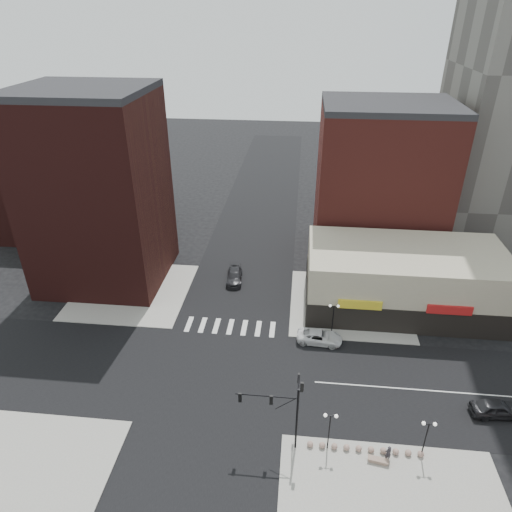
{
  "coord_description": "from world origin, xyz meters",
  "views": [
    {
      "loc": [
        7.57,
        -35.31,
        34.21
      ],
      "look_at": [
        3.21,
        6.38,
        11.0
      ],
      "focal_mm": 32.0,
      "sensor_mm": 36.0,
      "label": 1
    }
  ],
  "objects_px": {
    "stone_bench": "(378,460)",
    "street_lamp_se_b": "(428,431)",
    "street_lamp_ne": "(334,312)",
    "pedestrian": "(388,453)",
    "dark_sedan_north": "(234,276)",
    "street_lamp_se_a": "(330,423)",
    "white_suv": "(319,337)",
    "dark_sedan_east": "(497,408)",
    "traffic_signal": "(286,403)"
  },
  "relations": [
    {
      "from": "pedestrian",
      "to": "traffic_signal",
      "type": "bearing_deg",
      "value": -24.41
    },
    {
      "from": "dark_sedan_north",
      "to": "stone_bench",
      "type": "bearing_deg",
      "value": -64.29
    },
    {
      "from": "white_suv",
      "to": "stone_bench",
      "type": "relative_size",
      "value": 2.87
    },
    {
      "from": "stone_bench",
      "to": "street_lamp_se_b",
      "type": "bearing_deg",
      "value": 24.63
    },
    {
      "from": "traffic_signal",
      "to": "street_lamp_se_a",
      "type": "height_order",
      "value": "traffic_signal"
    },
    {
      "from": "traffic_signal",
      "to": "dark_sedan_north",
      "type": "distance_m",
      "value": 28.08
    },
    {
      "from": "street_lamp_se_a",
      "to": "dark_sedan_north",
      "type": "distance_m",
      "value": 29.38
    },
    {
      "from": "dark_sedan_east",
      "to": "stone_bench",
      "type": "height_order",
      "value": "dark_sedan_east"
    },
    {
      "from": "traffic_signal",
      "to": "street_lamp_se_b",
      "type": "bearing_deg",
      "value": -0.82
    },
    {
      "from": "street_lamp_se_a",
      "to": "street_lamp_ne",
      "type": "relative_size",
      "value": 1.0
    },
    {
      "from": "street_lamp_se_a",
      "to": "stone_bench",
      "type": "relative_size",
      "value": 2.3
    },
    {
      "from": "traffic_signal",
      "to": "dark_sedan_east",
      "type": "height_order",
      "value": "traffic_signal"
    },
    {
      "from": "traffic_signal",
      "to": "street_lamp_ne",
      "type": "height_order",
      "value": "traffic_signal"
    },
    {
      "from": "traffic_signal",
      "to": "street_lamp_se_b",
      "type": "xyz_separation_m",
      "value": [
        11.76,
        -0.17,
        -1.67
      ]
    },
    {
      "from": "street_lamp_ne",
      "to": "pedestrian",
      "type": "relative_size",
      "value": 2.58
    },
    {
      "from": "traffic_signal",
      "to": "street_lamp_se_a",
      "type": "xyz_separation_m",
      "value": [
        3.76,
        -0.17,
        -1.67
      ]
    },
    {
      "from": "traffic_signal",
      "to": "dark_sedan_east",
      "type": "relative_size",
      "value": 1.61
    },
    {
      "from": "street_lamp_se_b",
      "to": "stone_bench",
      "type": "distance_m",
      "value": 4.89
    },
    {
      "from": "dark_sedan_north",
      "to": "traffic_signal",
      "type": "bearing_deg",
      "value": -77.39
    },
    {
      "from": "traffic_signal",
      "to": "street_lamp_se_a",
      "type": "bearing_deg",
      "value": -2.57
    },
    {
      "from": "white_suv",
      "to": "stone_bench",
      "type": "bearing_deg",
      "value": -159.08
    },
    {
      "from": "pedestrian",
      "to": "stone_bench",
      "type": "height_order",
      "value": "pedestrian"
    },
    {
      "from": "dark_sedan_north",
      "to": "stone_bench",
      "type": "xyz_separation_m",
      "value": [
        16.36,
        -27.64,
        -0.42
      ]
    },
    {
      "from": "dark_sedan_north",
      "to": "dark_sedan_east",
      "type": "bearing_deg",
      "value": -41.87
    },
    {
      "from": "street_lamp_se_a",
      "to": "dark_sedan_north",
      "type": "bearing_deg",
      "value": 114.46
    },
    {
      "from": "pedestrian",
      "to": "stone_bench",
      "type": "relative_size",
      "value": 0.89
    },
    {
      "from": "traffic_signal",
      "to": "stone_bench",
      "type": "bearing_deg",
      "value": -8.31
    },
    {
      "from": "street_lamp_se_a",
      "to": "street_lamp_ne",
      "type": "xyz_separation_m",
      "value": [
        1.0,
        16.0,
        0.0
      ]
    },
    {
      "from": "pedestrian",
      "to": "stone_bench",
      "type": "xyz_separation_m",
      "value": [
        -0.8,
        -0.37,
        -0.59
      ]
    },
    {
      "from": "street_lamp_se_a",
      "to": "street_lamp_ne",
      "type": "height_order",
      "value": "same"
    },
    {
      "from": "dark_sedan_east",
      "to": "stone_bench",
      "type": "distance_m",
      "value": 13.43
    },
    {
      "from": "street_lamp_se_a",
      "to": "white_suv",
      "type": "relative_size",
      "value": 0.8
    },
    {
      "from": "stone_bench",
      "to": "street_lamp_ne",
      "type": "bearing_deg",
      "value": 110.52
    },
    {
      "from": "white_suv",
      "to": "street_lamp_se_b",
      "type": "bearing_deg",
      "value": -145.68
    },
    {
      "from": "traffic_signal",
      "to": "stone_bench",
      "type": "distance_m",
      "value": 9.32
    },
    {
      "from": "street_lamp_ne",
      "to": "dark_sedan_north",
      "type": "relative_size",
      "value": 0.8
    },
    {
      "from": "traffic_signal",
      "to": "white_suv",
      "type": "bearing_deg",
      "value": 77.01
    },
    {
      "from": "street_lamp_ne",
      "to": "stone_bench",
      "type": "xyz_separation_m",
      "value": [
        3.24,
        -17.0,
        -2.95
      ]
    },
    {
      "from": "street_lamp_ne",
      "to": "street_lamp_se_a",
      "type": "bearing_deg",
      "value": -93.58
    },
    {
      "from": "traffic_signal",
      "to": "street_lamp_se_b",
      "type": "relative_size",
      "value": 1.87
    },
    {
      "from": "street_lamp_se_a",
      "to": "stone_bench",
      "type": "distance_m",
      "value": 5.26
    },
    {
      "from": "street_lamp_se_b",
      "to": "pedestrian",
      "type": "height_order",
      "value": "street_lamp_se_b"
    },
    {
      "from": "white_suv",
      "to": "dark_sedan_east",
      "type": "distance_m",
      "value": 18.76
    },
    {
      "from": "street_lamp_se_b",
      "to": "dark_sedan_north",
      "type": "distance_m",
      "value": 33.48
    },
    {
      "from": "dark_sedan_north",
      "to": "stone_bench",
      "type": "relative_size",
      "value": 2.88
    },
    {
      "from": "pedestrian",
      "to": "street_lamp_ne",
      "type": "bearing_deg",
      "value": -95.57
    },
    {
      "from": "pedestrian",
      "to": "street_lamp_se_b",
      "type": "bearing_deg",
      "value": 172.81
    },
    {
      "from": "dark_sedan_east",
      "to": "pedestrian",
      "type": "relative_size",
      "value": 3.01
    },
    {
      "from": "dark_sedan_north",
      "to": "pedestrian",
      "type": "relative_size",
      "value": 3.24
    },
    {
      "from": "traffic_signal",
      "to": "street_lamp_ne",
      "type": "relative_size",
      "value": 1.87
    }
  ]
}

